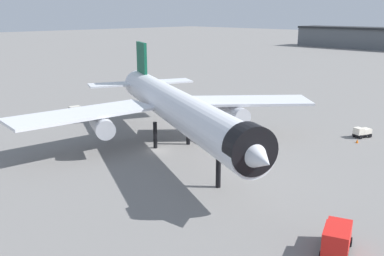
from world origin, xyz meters
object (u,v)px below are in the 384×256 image
service_truck_front (337,238)px  baggage_tug_wing (362,132)px  baggage_cart_trailing (75,110)px  airliner_near_gate (176,108)px  traffic_cone_near_nose (357,141)px

service_truck_front → baggage_tug_wing: service_truck_front is taller
baggage_tug_wing → baggage_cart_trailing: size_ratio=1.38×
airliner_near_gate → traffic_cone_near_nose: airliner_near_gate is taller
traffic_cone_near_nose → service_truck_front: bearing=-67.7°
service_truck_front → baggage_tug_wing: 42.98m
airliner_near_gate → baggage_cart_trailing: airliner_near_gate is taller
baggage_cart_trailing → baggage_tug_wing: bearing=-54.8°
baggage_tug_wing → baggage_cart_trailing: baggage_tug_wing is taller
airliner_near_gate → baggage_tug_wing: size_ratio=15.67×
baggage_tug_wing → traffic_cone_near_nose: bearing=34.7°
traffic_cone_near_nose → baggage_cart_trailing: bearing=-156.2°
airliner_near_gate → service_truck_front: airliner_near_gate is taller
airliner_near_gate → baggage_tug_wing: (18.29, 29.24, -6.19)m
service_truck_front → traffic_cone_near_nose: size_ratio=9.58×
airliner_near_gate → baggage_cart_trailing: bearing=-158.4°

